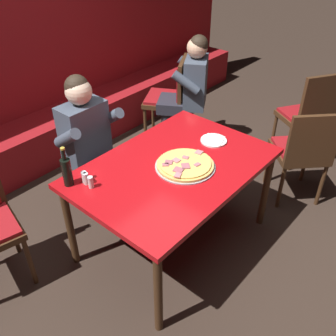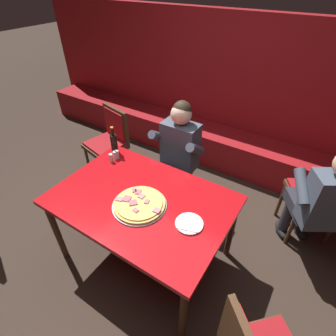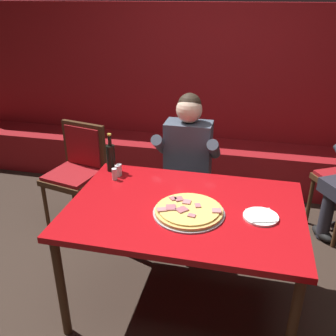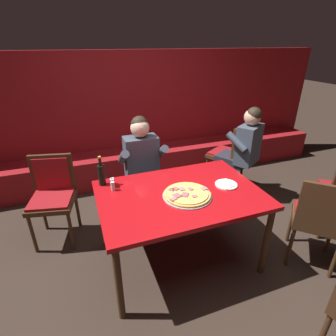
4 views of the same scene
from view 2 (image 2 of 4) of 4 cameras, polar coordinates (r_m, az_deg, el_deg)
The scene contains 14 objects.
ground_plane at distance 2.78m, azimuth -4.77°, elevation -18.09°, with size 24.00×24.00×0.00m, color #33261E.
booth_wall_panel at distance 3.76m, azimuth 15.37°, elevation 15.60°, with size 6.80×0.16×1.90m, color maroon.
booth_bench at distance 3.82m, azimuth 11.94°, elevation 4.19°, with size 6.46×0.48×0.46m, color maroon.
main_dining_table at distance 2.23m, azimuth -5.70°, elevation -7.95°, with size 1.46×1.01×0.77m.
pizza at distance 2.11m, azimuth -6.27°, elevation -7.81°, with size 0.44×0.44×0.05m.
plate_white_paper at distance 1.99m, azimuth 4.65°, elevation -11.94°, with size 0.21×0.21×0.02m.
beer_bottle at distance 2.69m, azimuth -11.67°, elevation 5.32°, with size 0.07×0.07×0.29m.
shaker_parmesan at distance 2.63m, azimuth -11.44°, elevation 2.66°, with size 0.04×0.04×0.09m.
shaker_black_pepper at distance 2.64m, azimuth -11.03°, elevation 2.88°, with size 0.04×0.04×0.09m.
shaker_oregano at distance 2.60m, azimuth -12.28°, elevation 2.10°, with size 0.04×0.04×0.09m.
diner_seated_blue_shirt at distance 2.77m, azimuth 1.72°, elevation 2.81°, with size 0.53×0.53×1.27m.
dining_chair_by_booth at distance 3.40m, azimuth -12.59°, elevation 6.26°, with size 0.52×0.52×0.94m.
dining_chair_side_aisle at distance 2.85m, azimuth 30.01°, elevation -5.11°, with size 0.60×0.60×0.99m.
diner_standing_companion at distance 2.61m, azimuth 30.48°, elevation -6.00°, with size 0.62×0.64×1.27m.
Camera 2 is at (1.02, -1.18, 2.29)m, focal length 28.00 mm.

